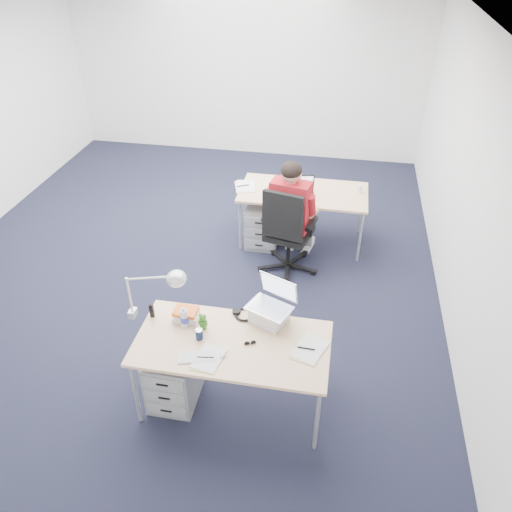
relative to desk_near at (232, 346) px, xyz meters
The scene contains 24 objects.
floor 2.40m from the desk_near, 116.16° to the left, with size 7.00×7.00×0.00m, color black.
room 2.52m from the desk_near, 116.16° to the left, with size 6.02×7.02×2.80m.
desk_near is the anchor object (origin of this frame).
desk_far 2.78m from the desk_near, 83.83° to the left, with size 1.60×0.80×0.73m.
office_chair 2.11m from the desk_near, 84.44° to the left, with size 0.87×0.87×1.15m.
seated_person 2.27m from the desk_near, 84.05° to the left, with size 0.52×0.83×1.40m.
drawer_pedestal_near 0.67m from the desk_near, behind, with size 0.40×0.50×0.55m, color #959899.
drawer_pedestal_far 2.66m from the desk_near, 94.31° to the left, with size 0.40×0.50×0.55m, color #959899.
silver_laptop 0.47m from the desk_near, 50.61° to the left, with size 0.36×0.28×0.38m, color silver, non-canonical shape.
wireless_keyboard 0.32m from the desk_near, 136.79° to the right, with size 0.31×0.13×0.02m, color white.
computer_mouse 0.18m from the desk_near, 104.97° to the right, with size 0.05×0.08×0.03m, color white.
headphones 0.35m from the desk_near, 83.74° to the left, with size 0.23×0.18×0.04m, color black, non-canonical shape.
can_koozie 0.29m from the desk_near, behind, with size 0.06×0.06×0.10m, color #141F3F.
water_bottle 0.47m from the desk_near, 165.63° to the left, with size 0.06×0.06×0.20m, color silver.
bear_figurine 0.33m from the desk_near, 156.51° to the left, with size 0.08×0.06×0.15m, color #1F681B, non-canonical shape.
book_stack 0.50m from the desk_near, 155.39° to the left, with size 0.22×0.16×0.10m, color silver.
cordless_phone 0.78m from the desk_near, 166.50° to the left, with size 0.04×0.02×0.13m, color black.
papers_left 0.27m from the desk_near, 123.97° to the right, with size 0.20×0.29×0.01m, color #DAD67E.
papers_right 0.63m from the desk_near, ahead, with size 0.22×0.31×0.01m, color #DAD67E.
sunglasses 0.16m from the desk_near, ahead, with size 0.10×0.05×0.02m, color black, non-canonical shape.
desk_lamp 0.83m from the desk_near, 168.24° to the left, with size 0.49×0.18×0.56m, color silver, non-canonical shape.
dark_laptop 2.62m from the desk_near, 84.10° to the left, with size 0.36×0.35×0.26m, color black, non-canonical shape.
far_cup 3.03m from the desk_near, 71.05° to the left, with size 0.07×0.07×0.10m, color white.
far_papers 2.78m from the desk_near, 99.33° to the left, with size 0.24×0.34×0.01m, color white.
Camera 1 is at (1.74, -4.93, 3.64)m, focal length 35.00 mm.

